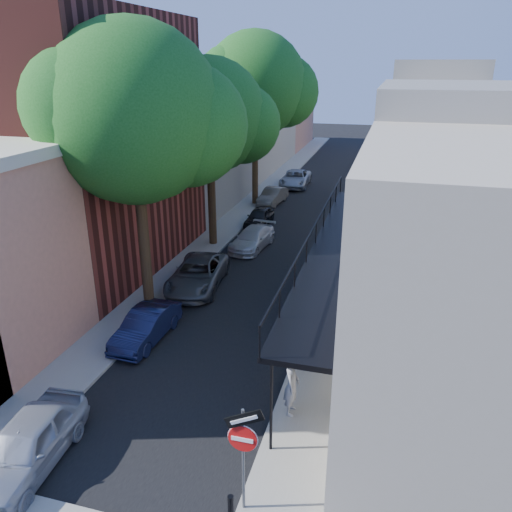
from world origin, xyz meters
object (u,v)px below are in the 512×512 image
Objects in this scene: oak_mid at (217,118)px; parked_car_c at (198,274)px; parked_car_f at (273,196)px; pedestrian at (292,386)px; oak_far at (262,86)px; parked_car_e at (259,217)px; parked_car_b at (146,326)px; oak_near at (147,117)px; sign_post at (243,443)px; bollard at (231,510)px; parked_car_a at (27,445)px; parked_car_d at (252,239)px; parked_car_g at (295,179)px.

parked_car_c is at bearing -81.09° from oak_mid.
parked_car_f is 1.96× the size of pedestrian.
oak_far is 3.29× the size of parked_car_f.
oak_mid is 9.12m from oak_far.
parked_car_f is at bearing 84.02° from parked_car_c.
oak_far is at bearing -158.59° from parked_car_f.
parked_car_b is at bearing -89.48° from parked_car_e.
pedestrian is (6.88, -5.63, -6.84)m from oak_near.
sign_post is 1.62× the size of pedestrian.
bollard is at bearing -74.49° from parked_car_e.
oak_far is at bearing 103.35° from bollard.
parked_car_f is at bearing 92.32° from parked_car_b.
parked_car_a is 1.02× the size of parked_car_d.
parked_car_g is at bearing 91.16° from parked_car_b.
oak_mid is 2.58× the size of parked_car_d.
oak_mid is 18.51m from parked_car_a.
bollard is 22.34m from parked_car_e.
parked_car_e is (-5.20, 21.73, 0.04)m from bollard.
oak_far reaches higher than oak_near.
parked_car_c is at bearing -86.72° from oak_far.
oak_mid is 11.30m from parked_car_f.
oak_near reaches higher than parked_car_g.
bollard is 0.07× the size of oak_near.
sign_post is 5.91m from parked_car_a.
parked_car_f is 0.76× the size of parked_car_g.
parked_car_f is at bearing 103.70° from parked_car_d.
pedestrian is at bearing 84.42° from sign_post.
oak_far is 9.88m from parked_car_g.
oak_mid is at bearing 110.86° from sign_post.
bollard is at bearing -82.83° from parked_car_g.
sign_post is at bearing -4.31° from parked_car_a.
sign_post is 1.60m from bollard.
oak_far is at bearing 108.41° from parked_car_d.
parked_car_d is (1.89, 7.80, -7.30)m from oak_near.
bollard is 27.54m from parked_car_f.
oak_near is 2.89× the size of parked_car_d.
parked_car_f is (-5.60, 26.96, 0.08)m from bollard.
pedestrian reaches higher than parked_car_a.
parked_car_f is at bearing 84.94° from oak_mid.
parked_car_d is (1.88, -9.21, -7.68)m from oak_far.
oak_far is at bearing 94.50° from parked_car_b.
sign_post reaches higher than parked_car_f.
parked_car_g reaches higher than bollard.
parked_car_f reaches higher than parked_car_b.
oak_near reaches higher than pedestrian.
parked_car_b reaches higher than parked_car_e.
oak_far reaches higher than sign_post.
parked_car_g is at bearing 99.10° from parked_car_d.
parked_car_a is 17.23m from parked_car_d.
parked_car_a reaches higher than parked_car_b.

